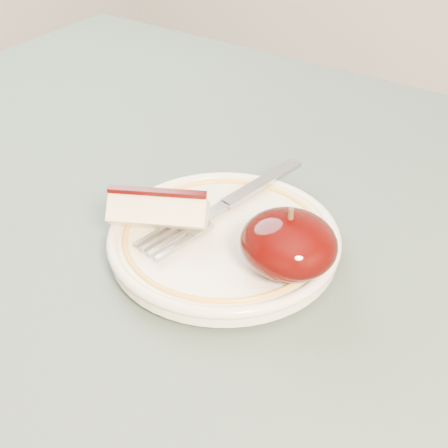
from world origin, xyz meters
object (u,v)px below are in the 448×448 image
Objects in this scene: plate at (224,239)px; fork at (224,205)px; table at (139,347)px; apple_half at (289,244)px.

fork reaches higher than plate.
apple_half is at bearing 23.78° from table.
apple_half is (0.06, -0.01, 0.03)m from plate.
table is at bearing -131.62° from plate.
apple_half reaches higher than table.
apple_half reaches higher than fork.
plate is 0.03m from fork.
plate is at bearing -136.97° from fork.
table is 0.17m from apple_half.
plate is 1.01× the size of fork.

